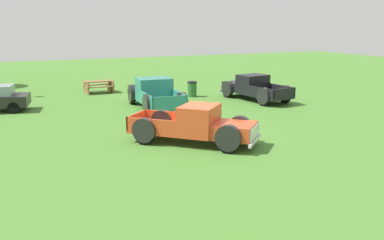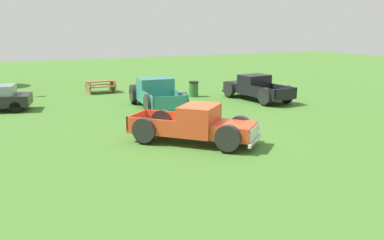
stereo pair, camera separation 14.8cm
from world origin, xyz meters
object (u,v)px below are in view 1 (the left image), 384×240
object	(u,v)px
pickup_truck_foreground	(201,126)
picnic_table	(99,85)
pickup_truck_behind_left	(154,94)
pickup_truck_behind_right	(252,88)
trash_can	(192,89)

from	to	relation	value
pickup_truck_foreground	picnic_table	bearing A→B (deg)	93.25
pickup_truck_behind_left	pickup_truck_behind_right	size ratio (longest dim) A/B	1.07
pickup_truck_foreground	trash_can	xyz separation A→B (m)	(4.13, 9.89, -0.23)
pickup_truck_foreground	pickup_truck_behind_left	world-z (taller)	pickup_truck_behind_left
pickup_truck_foreground	pickup_truck_behind_left	xyz separation A→B (m)	(0.78, 7.48, 0.06)
trash_can	pickup_truck_foreground	bearing A→B (deg)	-112.68
picnic_table	trash_can	distance (m)	6.30
pickup_truck_behind_right	picnic_table	xyz separation A→B (m)	(-7.74, 6.31, -0.21)
pickup_truck_behind_left	picnic_table	size ratio (longest dim) A/B	2.95
trash_can	pickup_truck_behind_right	bearing A→B (deg)	-40.19
pickup_truck_foreground	picnic_table	distance (m)	13.85
pickup_truck_foreground	pickup_truck_behind_right	xyz separation A→B (m)	(6.95, 7.51, -0.00)
pickup_truck_foreground	picnic_table	size ratio (longest dim) A/B	2.53
pickup_truck_foreground	trash_can	world-z (taller)	pickup_truck_foreground
pickup_truck_foreground	trash_can	distance (m)	10.72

